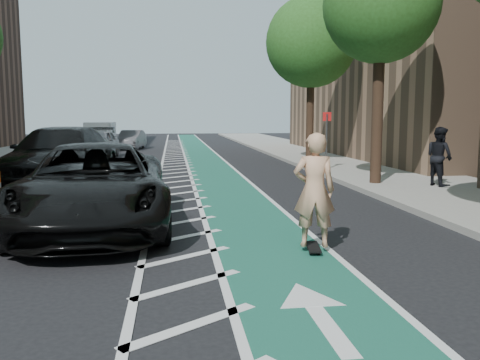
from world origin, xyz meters
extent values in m
plane|color=black|center=(0.00, 0.00, 0.00)|extent=(120.00, 120.00, 0.00)
cube|color=#175340|center=(3.00, 10.00, 0.01)|extent=(2.00, 90.00, 0.01)
cube|color=silver|center=(1.50, 10.00, 0.01)|extent=(1.40, 90.00, 0.01)
cube|color=gray|center=(9.50, 10.00, 0.07)|extent=(5.00, 90.00, 0.15)
cube|color=gray|center=(7.05, 10.00, 0.08)|extent=(0.12, 90.00, 0.16)
cylinder|color=#382619|center=(7.90, 8.00, 2.20)|extent=(0.36, 0.36, 4.40)
sphere|color=#254E1A|center=(7.90, 8.00, 5.80)|extent=(4.20, 4.20, 4.20)
cylinder|color=#382619|center=(7.90, 16.00, 2.20)|extent=(0.36, 0.36, 4.40)
sphere|color=#254E1A|center=(7.90, 16.00, 5.80)|extent=(4.20, 4.20, 4.20)
cylinder|color=#4C4C4C|center=(7.60, 12.00, 1.20)|extent=(0.08, 0.08, 2.40)
cube|color=red|center=(7.60, 12.00, 2.30)|extent=(0.35, 0.02, 0.35)
cube|color=black|center=(3.70, 0.07, 0.09)|extent=(0.33, 0.77, 0.03)
cylinder|color=black|center=(3.67, 0.32, 0.03)|extent=(0.04, 0.06, 0.06)
cylinder|color=black|center=(3.82, 0.30, 0.03)|extent=(0.04, 0.06, 0.06)
cylinder|color=black|center=(3.58, -0.16, 0.03)|extent=(0.04, 0.06, 0.06)
cylinder|color=black|center=(3.73, -0.19, 0.03)|extent=(0.04, 0.06, 0.06)
imported|color=tan|center=(3.70, 0.07, 1.08)|extent=(0.78, 0.58, 1.95)
imported|color=black|center=(-0.30, 2.52, 0.88)|extent=(3.28, 6.49, 1.76)
imported|color=black|center=(-2.40, 9.34, 0.98)|extent=(3.34, 6.97, 1.96)
imported|color=gray|center=(-2.83, 20.61, 0.80)|extent=(2.31, 4.86, 1.60)
imported|color=#555559|center=(-1.56, 28.25, 0.66)|extent=(1.93, 4.18, 1.33)
imported|color=black|center=(9.58, 6.62, 1.07)|extent=(0.89, 1.03, 1.84)
cube|color=white|center=(-4.24, 32.53, 0.92)|extent=(2.09, 2.98, 1.83)
cube|color=white|center=(-4.30, 30.33, 0.69)|extent=(1.87, 1.51, 1.38)
cylinder|color=black|center=(-5.13, 29.98, 0.32)|extent=(0.24, 0.65, 0.64)
cylinder|color=black|center=(-3.48, 29.94, 0.32)|extent=(0.24, 0.65, 0.64)
cylinder|color=black|center=(-5.05, 33.28, 0.32)|extent=(0.24, 0.65, 0.64)
cylinder|color=black|center=(-3.40, 33.24, 0.32)|extent=(0.24, 0.65, 0.64)
cylinder|color=#EF450C|center=(-1.80, 13.89, 0.48)|extent=(0.55, 0.55, 0.95)
cylinder|color=silver|center=(-1.80, 13.89, 0.32)|extent=(0.56, 0.56, 0.13)
cylinder|color=silver|center=(-1.80, 13.89, 0.62)|extent=(0.56, 0.56, 0.13)
cylinder|color=black|center=(-1.80, 13.89, 0.02)|extent=(0.70, 0.70, 0.04)
cylinder|color=#FF4B0D|center=(-4.00, 14.50, 0.52)|extent=(0.60, 0.60, 1.03)
cylinder|color=silver|center=(-4.00, 14.50, 0.34)|extent=(0.61, 0.61, 0.14)
cylinder|color=silver|center=(-4.00, 14.50, 0.67)|extent=(0.61, 0.61, 0.14)
cylinder|color=black|center=(-4.00, 14.50, 0.02)|extent=(0.76, 0.76, 0.05)
camera|label=1|loc=(1.32, -8.23, 2.33)|focal=38.00mm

